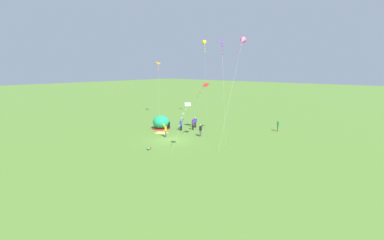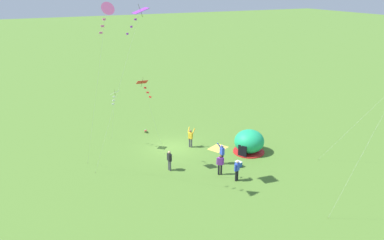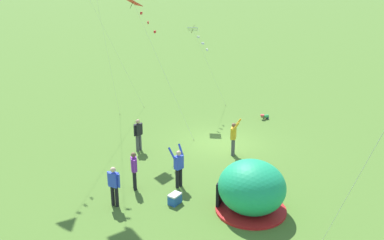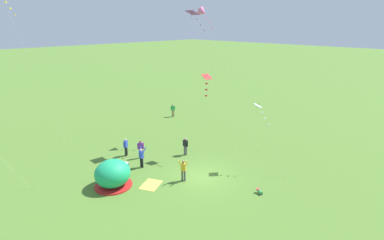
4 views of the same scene
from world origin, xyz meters
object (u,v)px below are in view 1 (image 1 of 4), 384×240
Objects in this scene: toddler_crawling at (149,148)px; person_with_toddler at (195,122)px; kite_white at (186,108)px; kite_pink at (242,41)px; popup_tent at (161,122)px; person_flying_kite at (181,124)px; person_center_field at (201,130)px; kite_yellow at (204,43)px; person_arms_raised at (166,130)px; person_near_tent at (278,125)px; kite_red at (204,87)px; person_far_back at (193,124)px; kite_purple at (222,45)px; cooler_box at (181,127)px; kite_orange at (158,65)px.

person_with_toddler is at bearing 104.13° from toddler_crawling.
kite_white is 0.42× the size of kite_pink.
kite_pink reaches higher than popup_tent.
person_flying_kite is 1.10× the size of person_with_toddler.
toddler_crawling is 8.76m from person_center_field.
kite_pink is (4.77, 2.35, 11.84)m from person_center_field.
toddler_crawling is 0.04× the size of kite_yellow.
person_arms_raised is at bearing -85.69° from person_with_toddler.
popup_tent is 1.49× the size of person_arms_raised.
kite_white reaches higher than toddler_crawling.
person_near_tent is 17.09m from kite_white.
person_arms_raised is at bearing -145.17° from kite_pink.
popup_tent is 0.37× the size of kite_red.
person_arms_raised reaches higher than person_with_toddler.
person_flying_kite is at bearing -67.71° from kite_yellow.
person_center_field is 7.81m from kite_white.
kite_red is (4.84, -3.60, 6.04)m from person_far_back.
person_far_back is (0.69, -1.39, 0.00)m from person_with_toddler.
kite_white is 0.43× the size of kite_purple.
kite_purple is at bearing -154.72° from kite_pink.
toddler_crawling is 0.07× the size of kite_red.
person_near_tent is 0.22× the size of kite_red.
cooler_box is at bearing 110.45° from person_arms_raised.
person_far_back is 1.00× the size of person_center_field.
person_with_toddler is (3.74, 3.95, -0.03)m from popup_tent.
person_arms_raised is (-0.15, -5.80, 0.03)m from person_far_back.
person_near_tent is 0.16× the size of kite_orange.
person_with_toddler is 14.82m from kite_pink.
popup_tent reaches higher than person_far_back.
toddler_crawling is at bearing -51.05° from popup_tent.
person_with_toddler is 0.13× the size of kite_pink.
kite_white is 0.53× the size of kite_orange.
kite_red is (-1.15, 4.90, 1.96)m from kite_white.
person_with_toddler is at bearing 94.31° from person_arms_raised.
person_flying_kite is 0.14× the size of kite_purple.
person_near_tent is 26.29m from kite_orange.
person_center_field is at bearing -153.79° from kite_pink.
kite_white is at bearing -36.07° from kite_orange.
popup_tent is at bearing -172.11° from kite_purple.
kite_purple reaches higher than toddler_crawling.
person_center_field is at bearing -10.47° from person_flying_kite.
person_flying_kite is at bearing 102.26° from person_arms_raised.
person_arms_raised is (4.28, -3.23, 0.00)m from popup_tent.
kite_red reaches higher than person_far_back.
kite_purple is (-4.79, -8.59, 11.40)m from person_near_tent.
person_arms_raised is 8.11m from kite_red.
person_flying_kite is 0.14× the size of kite_pink.
kite_yellow is at bearing 32.10° from kite_orange.
popup_tent is 15.80m from kite_orange.
kite_yellow reaches higher than person_center_field.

